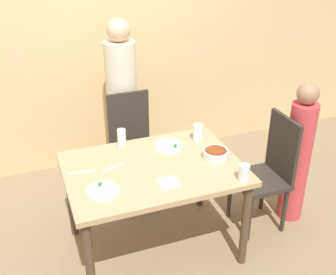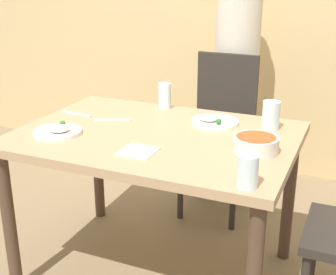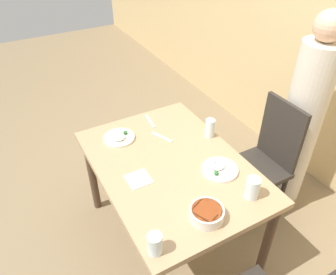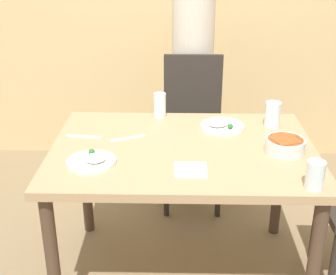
{
  "view_description": "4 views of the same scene",
  "coord_description": "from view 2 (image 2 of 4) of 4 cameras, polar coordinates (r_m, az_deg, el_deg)",
  "views": [
    {
      "loc": [
        -0.8,
        -2.45,
        2.35
      ],
      "look_at": [
        0.1,
        -0.05,
        1.0
      ],
      "focal_mm": 45.0,
      "sensor_mm": 36.0,
      "label": 1
    },
    {
      "loc": [
        0.85,
        -1.83,
        1.47
      ],
      "look_at": [
        0.08,
        -0.04,
        0.76
      ],
      "focal_mm": 50.0,
      "sensor_mm": 36.0,
      "label": 2
    },
    {
      "loc": [
        1.37,
        -0.78,
        2.15
      ],
      "look_at": [
        -0.03,
        -0.01,
        0.95
      ],
      "focal_mm": 35.0,
      "sensor_mm": 36.0,
      "label": 3
    },
    {
      "loc": [
        -0.02,
        -2.03,
        1.7
      ],
      "look_at": [
        -0.07,
        -0.05,
        0.82
      ],
      "focal_mm": 50.0,
      "sensor_mm": 36.0,
      "label": 4
    }
  ],
  "objects": [
    {
      "name": "napkin_folded",
      "position": [
        1.92,
        -3.64,
        -1.7
      ],
      "size": [
        0.14,
        0.14,
        0.01
      ],
      "color": "white",
      "rests_on": "dining_table"
    },
    {
      "name": "glass_water_short",
      "position": [
        1.62,
        9.69,
        -4.06
      ],
      "size": [
        0.07,
        0.07,
        0.12
      ],
      "color": "silver",
      "rests_on": "dining_table"
    },
    {
      "name": "spoon_steel",
      "position": [
        2.46,
        -11.08,
        2.84
      ],
      "size": [
        0.18,
        0.04,
        0.01
      ],
      "color": "silver",
      "rests_on": "dining_table"
    },
    {
      "name": "plate_rice_child",
      "position": [
        2.27,
        5.58,
        2.01
      ],
      "size": [
        0.23,
        0.23,
        0.05
      ],
      "color": "white",
      "rests_on": "dining_table"
    },
    {
      "name": "ground_plane",
      "position": [
        2.49,
        -1.32,
        -15.98
      ],
      "size": [
        10.0,
        10.0,
        0.0
      ],
      "primitive_type": "plane",
      "color": "#847051"
    },
    {
      "name": "fork_steel",
      "position": [
        2.33,
        -6.81,
        2.13
      ],
      "size": [
        0.17,
        0.09,
        0.01
      ],
      "color": "silver",
      "rests_on": "dining_table"
    },
    {
      "name": "person_adult",
      "position": [
        3.12,
        8.23,
        6.51
      ],
      "size": [
        0.28,
        0.28,
        1.59
      ],
      "color": "beige",
      "rests_on": "ground_plane"
    },
    {
      "name": "bowl_curry",
      "position": [
        1.94,
        10.65,
        -0.78
      ],
      "size": [
        0.19,
        0.19,
        0.07
      ],
      "color": "silver",
      "rests_on": "dining_table"
    },
    {
      "name": "dining_table",
      "position": [
        2.17,
        -1.46,
        -1.69
      ],
      "size": [
        1.26,
        0.9,
        0.75
      ],
      "color": "tan",
      "rests_on": "ground_plane"
    },
    {
      "name": "plate_rice_adult",
      "position": [
        2.18,
        -13.26,
        0.77
      ],
      "size": [
        0.22,
        0.22,
        0.05
      ],
      "color": "white",
      "rests_on": "dining_table"
    },
    {
      "name": "glass_water_tall",
      "position": [
        2.51,
        -0.42,
        5.11
      ],
      "size": [
        0.07,
        0.07,
        0.14
      ],
      "color": "silver",
      "rests_on": "dining_table"
    },
    {
      "name": "glass_water_center",
      "position": [
        2.22,
        12.44,
        2.64
      ],
      "size": [
        0.08,
        0.08,
        0.13
      ],
      "color": "silver",
      "rests_on": "dining_table"
    },
    {
      "name": "chair_adult_spot",
      "position": [
        2.9,
        6.39,
        0.82
      ],
      "size": [
        0.4,
        0.4,
        0.98
      ],
      "color": "#2D2823",
      "rests_on": "ground_plane"
    }
  ]
}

